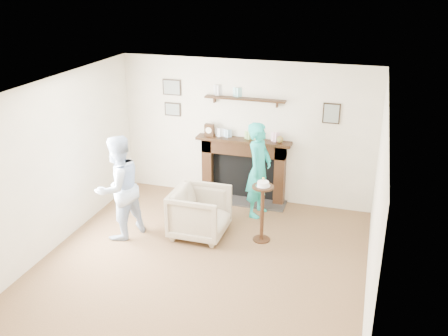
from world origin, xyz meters
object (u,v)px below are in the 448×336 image
at_px(armchair, 200,234).
at_px(woman, 258,214).
at_px(man, 123,235).
at_px(pedestal_table, 262,202).

relative_size(armchair, woman, 0.52).
bearing_deg(armchair, woman, -35.48).
relative_size(man, pedestal_table, 1.57).
bearing_deg(man, armchair, 131.63).
xyz_separation_m(armchair, pedestal_table, (0.96, 0.12, 0.64)).
xyz_separation_m(man, pedestal_table, (2.12, 0.50, 0.64)).
relative_size(armchair, pedestal_table, 0.81).
relative_size(armchair, man, 0.51).
bearing_deg(armchair, man, 108.34).
bearing_deg(woman, armchair, 153.16).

